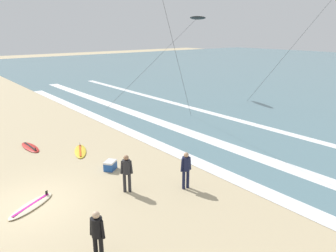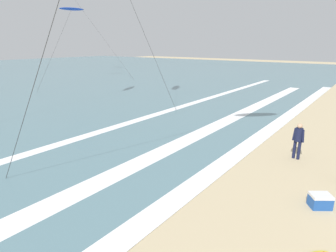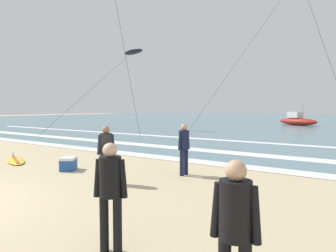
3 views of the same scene
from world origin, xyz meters
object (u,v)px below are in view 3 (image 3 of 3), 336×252
object	(u,v)px
surfer_right_near	(110,187)
kite_black_far_left	(133,52)
offshore_boat	(297,121)
cooler_box	(68,164)
surfer_mid_group	(106,149)
surfer_background_far	(184,145)
surfer_left_far	(235,225)
surfboard_left_pile	(15,160)

from	to	relation	value
surfer_right_near	kite_black_far_left	size ratio (longest dim) A/B	0.14
offshore_boat	cooler_box	world-z (taller)	offshore_boat
surfer_mid_group	surfer_background_far	world-z (taller)	same
cooler_box	surfer_right_near	bearing A→B (deg)	-31.89
surfer_left_far	surfer_background_far	bearing A→B (deg)	125.74
surfer_mid_group	surfboard_left_pile	distance (m)	5.48
surfer_background_far	cooler_box	world-z (taller)	surfer_background_far
offshore_boat	cooler_box	size ratio (longest dim) A/B	7.08
surfboard_left_pile	kite_black_far_left	xyz separation A→B (m)	(-7.76, 15.92, 7.38)
surfer_right_near	offshore_boat	world-z (taller)	offshore_boat
surfer_right_near	kite_black_far_left	world-z (taller)	kite_black_far_left
surfboard_left_pile	offshore_boat	distance (m)	32.56
surfer_right_near	surfer_background_far	xyz separation A→B (m)	(-1.70, 4.85, 0.00)
surfer_mid_group	surfer_left_far	bearing A→B (deg)	-31.94
surfer_left_far	kite_black_far_left	world-z (taller)	kite_black_far_left
surfer_left_far	cooler_box	xyz separation A→B (m)	(-7.33, 3.62, -0.74)
surfer_background_far	offshore_boat	size ratio (longest dim) A/B	0.30
surfer_mid_group	surfer_left_far	world-z (taller)	same
kite_black_far_left	surfer_right_near	bearing A→B (deg)	-49.80
surfer_right_near	kite_black_far_left	bearing A→B (deg)	130.20
surfer_background_far	cooler_box	distance (m)	3.99
offshore_boat	cooler_box	xyz separation A→B (m)	(-0.99, -32.16, -0.33)
surfer_right_near	kite_black_far_left	distance (m)	25.80
surfer_mid_group	kite_black_far_left	xyz separation A→B (m)	(-13.14, 16.29, 6.47)
surfer_mid_group	kite_black_far_left	distance (m)	21.90
surfer_right_near	cooler_box	size ratio (longest dim) A/B	2.11
surfboard_left_pile	offshore_boat	size ratio (longest dim) A/B	0.40
surfer_background_far	surfer_mid_group	bearing A→B (deg)	-121.82
kite_black_far_left	offshore_boat	size ratio (longest dim) A/B	2.06
kite_black_far_left	offshore_boat	distance (m)	21.32
surfboard_left_pile	surfer_mid_group	bearing A→B (deg)	-3.83
surfboard_left_pile	offshore_boat	xyz separation A→B (m)	(4.04, 32.31, 0.51)
kite_black_far_left	surfer_background_far	bearing A→B (deg)	-44.63
surfer_left_far	kite_black_far_left	distance (m)	27.33
offshore_boat	surfer_left_far	bearing A→B (deg)	-79.95
surfer_mid_group	cooler_box	distance (m)	2.50
surfer_mid_group	cooler_box	size ratio (longest dim) A/B	2.11
surfer_right_near	surfer_mid_group	bearing A→B (deg)	136.83
surfer_left_far	surfer_mid_group	bearing A→B (deg)	148.06
surfer_left_far	kite_black_far_left	xyz separation A→B (m)	(-18.13, 19.40, 6.47)
surfer_left_far	surfboard_left_pile	xyz separation A→B (m)	(-10.38, 3.47, -0.91)
surfer_background_far	surfboard_left_pile	distance (m)	6.93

